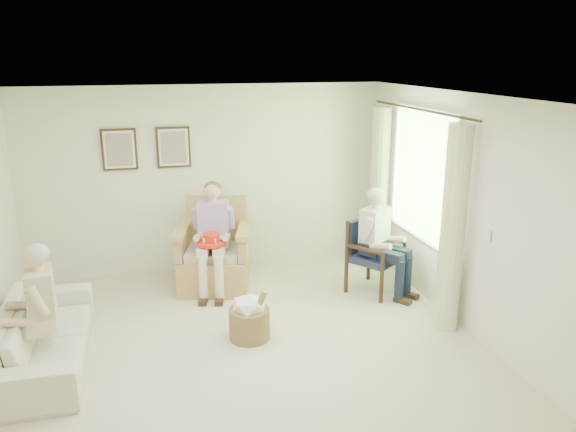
# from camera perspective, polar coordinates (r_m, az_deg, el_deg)

# --- Properties ---
(floor) EXTENTS (5.50, 5.50, 0.00)m
(floor) POSITION_cam_1_polar(r_m,az_deg,el_deg) (5.83, -4.09, -14.72)
(floor) COLOR beige
(floor) RESTS_ON ground
(back_wall) EXTENTS (5.00, 0.04, 2.60)m
(back_wall) POSITION_cam_1_polar(r_m,az_deg,el_deg) (7.91, -8.13, 3.67)
(back_wall) COLOR silver
(back_wall) RESTS_ON ground
(front_wall) EXTENTS (5.00, 0.04, 2.60)m
(front_wall) POSITION_cam_1_polar(r_m,az_deg,el_deg) (2.90, 6.55, -19.60)
(front_wall) COLOR silver
(front_wall) RESTS_ON ground
(right_wall) EXTENTS (0.04, 5.50, 2.60)m
(right_wall) POSITION_cam_1_polar(r_m,az_deg,el_deg) (6.22, 18.87, -0.48)
(right_wall) COLOR silver
(right_wall) RESTS_ON ground
(ceiling) EXTENTS (5.00, 5.50, 0.02)m
(ceiling) POSITION_cam_1_polar(r_m,az_deg,el_deg) (5.02, -4.69, 11.66)
(ceiling) COLOR white
(ceiling) RESTS_ON back_wall
(window) EXTENTS (0.13, 2.50, 1.63)m
(window) POSITION_cam_1_polar(r_m,az_deg,el_deg) (7.13, 13.55, 4.35)
(window) COLOR #2D6B23
(window) RESTS_ON right_wall
(curtain_left) EXTENTS (0.34, 0.34, 2.30)m
(curtain_left) POSITION_cam_1_polar(r_m,az_deg,el_deg) (6.35, 16.39, -1.35)
(curtain_left) COLOR beige
(curtain_left) RESTS_ON ground
(curtain_right) EXTENTS (0.34, 0.34, 2.30)m
(curtain_right) POSITION_cam_1_polar(r_m,az_deg,el_deg) (8.02, 9.21, 2.70)
(curtain_right) COLOR beige
(curtain_right) RESTS_ON ground
(framed_print_left) EXTENTS (0.45, 0.05, 0.55)m
(framed_print_left) POSITION_cam_1_polar(r_m,az_deg,el_deg) (7.74, -16.76, 6.49)
(framed_print_left) COLOR #382114
(framed_print_left) RESTS_ON back_wall
(framed_print_right) EXTENTS (0.45, 0.05, 0.55)m
(framed_print_right) POSITION_cam_1_polar(r_m,az_deg,el_deg) (7.74, -11.56, 6.86)
(framed_print_right) COLOR #382114
(framed_print_right) RESTS_ON back_wall
(wicker_armchair) EXTENTS (0.91, 0.90, 1.16)m
(wicker_armchair) POSITION_cam_1_polar(r_m,az_deg,el_deg) (7.51, -7.54, -4.41)
(wicker_armchair) COLOR tan
(wicker_armchair) RESTS_ON ground
(wood_armchair) EXTENTS (0.61, 0.57, 0.94)m
(wood_armchair) POSITION_cam_1_polar(r_m,az_deg,el_deg) (7.40, 8.64, -3.58)
(wood_armchair) COLOR black
(wood_armchair) RESTS_ON ground
(sofa) EXTENTS (2.03, 0.79, 0.59)m
(sofa) POSITION_cam_1_polar(r_m,az_deg,el_deg) (6.21, -23.53, -10.99)
(sofa) COLOR beige
(sofa) RESTS_ON ground
(person_wicker) EXTENTS (0.40, 0.63, 1.41)m
(person_wicker) POSITION_cam_1_polar(r_m,az_deg,el_deg) (7.21, -7.51, -1.34)
(person_wicker) COLOR beige
(person_wicker) RESTS_ON ground
(person_dark) EXTENTS (0.40, 0.63, 1.35)m
(person_dark) POSITION_cam_1_polar(r_m,az_deg,el_deg) (7.18, 9.22, -1.92)
(person_dark) COLOR #171D32
(person_dark) RESTS_ON ground
(person_sofa) EXTENTS (0.42, 0.63, 1.26)m
(person_sofa) POSITION_cam_1_polar(r_m,az_deg,el_deg) (5.89, -24.20, -8.08)
(person_sofa) COLOR beige
(person_sofa) RESTS_ON ground
(red_hat) EXTENTS (0.36, 0.36, 0.14)m
(red_hat) POSITION_cam_1_polar(r_m,az_deg,el_deg) (7.05, -7.81, -2.48)
(red_hat) COLOR red
(red_hat) RESTS_ON person_wicker
(hatbox) EXTENTS (0.49, 0.49, 0.65)m
(hatbox) POSITION_cam_1_polar(r_m,az_deg,el_deg) (6.17, -3.92, -10.18)
(hatbox) COLOR #A48159
(hatbox) RESTS_ON ground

